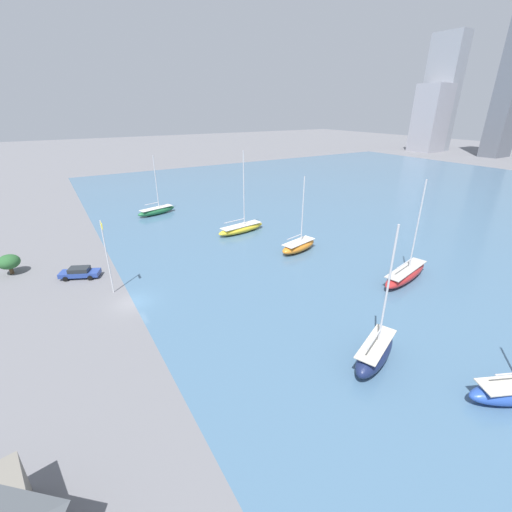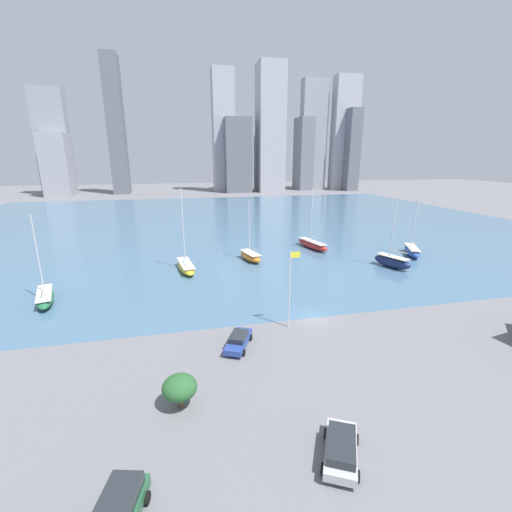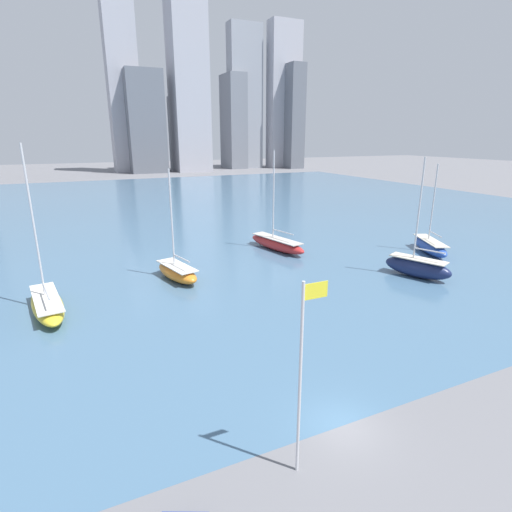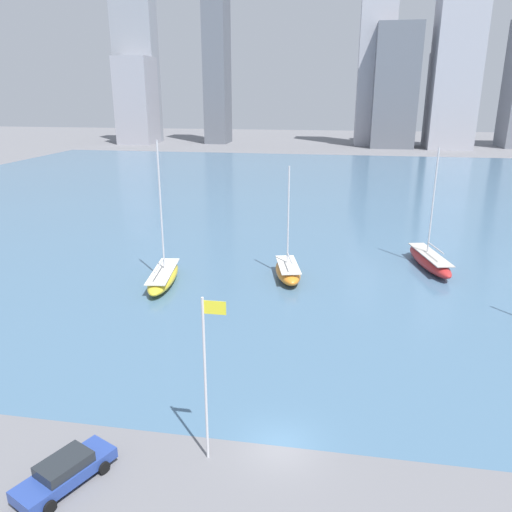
% 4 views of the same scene
% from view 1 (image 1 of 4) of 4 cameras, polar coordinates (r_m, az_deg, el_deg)
% --- Properties ---
extents(ground_plane, '(500.00, 500.00, 0.00)m').
position_cam_1_polar(ground_plane, '(43.39, -19.76, -7.28)').
color(ground_plane, slate).
extents(harbor_water, '(180.00, 140.00, 0.00)m').
position_cam_1_polar(harbor_water, '(86.99, 31.62, 5.95)').
color(harbor_water, '#476B89').
rests_on(harbor_water, ground_plane).
extents(flag_pole, '(1.24, 0.14, 9.39)m').
position_cam_1_polar(flag_pole, '(44.32, -23.64, 0.23)').
color(flag_pole, silver).
rests_on(flag_pole, ground_plane).
extents(yard_shrub, '(2.78, 2.78, 2.80)m').
position_cam_1_polar(yard_shrub, '(57.71, -35.92, -0.81)').
color(yard_shrub, '#4C3823').
rests_on(yard_shrub, ground_plane).
extents(sailboat_yellow, '(3.83, 10.04, 14.48)m').
position_cam_1_polar(sailboat_yellow, '(63.02, -2.48, 4.67)').
color(sailboat_yellow, yellow).
rests_on(sailboat_yellow, harbor_water).
extents(sailboat_green, '(4.52, 9.05, 12.23)m').
position_cam_1_polar(sailboat_green, '(77.03, -16.24, 7.29)').
color(sailboat_green, '#236B3D').
rests_on(sailboat_green, harbor_water).
extents(sailboat_red, '(4.64, 10.86, 13.28)m').
position_cam_1_polar(sailboat_red, '(49.67, 23.68, -2.70)').
color(sailboat_red, '#B72828').
rests_on(sailboat_red, harbor_water).
extents(sailboat_orange, '(4.13, 7.74, 11.83)m').
position_cam_1_polar(sailboat_orange, '(55.04, 7.11, 1.72)').
color(sailboat_orange, orange).
rests_on(sailboat_orange, harbor_water).
extents(sailboat_navy, '(4.85, 7.58, 12.99)m').
position_cam_1_polar(sailboat_navy, '(33.47, 19.21, -14.86)').
color(sailboat_navy, '#19234C').
rests_on(sailboat_navy, harbor_water).
extents(parked_sedan_blue, '(3.83, 5.38, 1.48)m').
position_cam_1_polar(parked_sedan_blue, '(51.93, -27.32, -2.44)').
color(parked_sedan_blue, '#284293').
rests_on(parked_sedan_blue, ground_plane).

